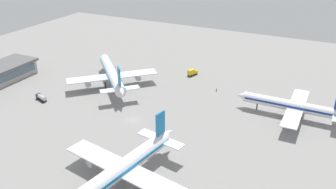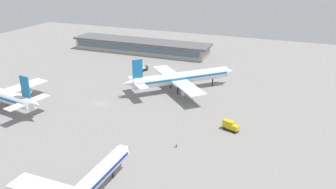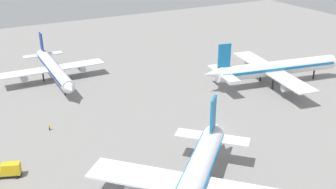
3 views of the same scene
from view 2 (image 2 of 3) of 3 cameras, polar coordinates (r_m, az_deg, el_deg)
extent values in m
plane|color=gray|center=(139.73, -11.13, -1.49)|extent=(288.00, 288.00, 0.00)
cube|color=#9E9993|center=(212.75, -4.49, 7.76)|extent=(82.27, 15.87, 6.45)
cube|color=#4C6070|center=(205.53, -5.50, 7.50)|extent=(78.98, 0.30, 3.32)
cube|color=#59595B|center=(211.91, -4.52, 8.73)|extent=(85.56, 16.51, 1.11)
cone|color=white|center=(129.22, -21.11, -1.41)|extent=(6.60, 4.84, 3.86)
cylinder|color=#A5A8AD|center=(152.79, -22.47, 0.70)|extent=(6.07, 3.59, 2.65)
cube|color=white|center=(132.09, -22.07, -1.17)|extent=(6.73, 17.10, 0.35)
cube|color=#1972B2|center=(130.12, -22.43, 1.18)|extent=(4.24, 1.23, 7.72)
cylinder|color=black|center=(148.39, -24.44, -1.01)|extent=(0.58, 0.58, 3.38)
cone|color=white|center=(96.90, -7.15, -8.90)|extent=(3.90, 4.11, 3.89)
cylinder|color=black|center=(93.83, -9.10, -12.65)|extent=(0.49, 0.49, 2.87)
cylinder|color=white|center=(149.28, 2.27, 2.80)|extent=(34.61, 34.19, 4.82)
cone|color=white|center=(160.06, 9.90, 3.80)|extent=(6.65, 6.65, 4.58)
cone|color=white|center=(141.33, -6.37, 1.89)|extent=(7.00, 6.98, 3.86)
cube|color=#1972B2|center=(149.17, 2.27, 2.93)|extent=(33.42, 33.03, 0.87)
cube|color=white|center=(148.58, 1.50, 2.52)|extent=(34.21, 34.58, 0.43)
cylinder|color=#A5A8AD|center=(159.26, -0.22, 3.21)|extent=(5.92, 5.89, 2.65)
cylinder|color=#A5A8AD|center=(139.25, 3.44, 0.42)|extent=(5.92, 5.89, 2.65)
cube|color=white|center=(142.39, -4.96, 2.00)|extent=(14.48, 14.62, 0.35)
cube|color=#1972B2|center=(140.56, -5.04, 4.22)|extent=(3.36, 3.32, 7.71)
cylinder|color=black|center=(157.36, 7.33, 2.06)|extent=(0.58, 0.58, 3.37)
cylinder|color=black|center=(152.62, 0.44, 1.61)|extent=(0.58, 0.58, 3.37)
cylinder|color=black|center=(146.00, 1.63, 0.66)|extent=(0.58, 0.58, 3.37)
cube|color=black|center=(118.17, 10.26, -5.58)|extent=(5.91, 3.80, 0.30)
cube|color=gold|center=(116.87, 11.07, -5.44)|extent=(2.37, 2.42, 1.60)
cube|color=#3F596B|center=(116.35, 11.42, -5.42)|extent=(0.65, 1.52, 0.90)
cube|color=gold|center=(117.96, 9.94, -4.82)|extent=(4.23, 3.15, 2.60)
cylinder|color=black|center=(118.06, 11.31, -5.77)|extent=(0.85, 0.57, 0.80)
cylinder|color=black|center=(116.61, 10.80, -6.09)|extent=(0.85, 0.57, 0.80)
cylinder|color=black|center=(119.89, 9.73, -5.20)|extent=(0.85, 0.57, 0.80)
cylinder|color=black|center=(118.46, 9.21, -5.52)|extent=(0.85, 0.57, 0.80)
cube|color=black|center=(177.04, -4.18, 4.02)|extent=(3.75, 6.58, 0.30)
cube|color=#333842|center=(178.30, -3.68, 4.48)|extent=(2.36, 2.30, 1.60)
cube|color=#3F596B|center=(178.77, -3.51, 4.63)|extent=(1.54, 0.57, 0.90)
cylinder|color=#B7B7BC|center=(176.11, -4.39, 4.27)|extent=(3.10, 4.84, 1.80)
cylinder|color=black|center=(179.22, -3.90, 4.19)|extent=(0.53, 0.85, 0.80)
cylinder|color=black|center=(177.97, -3.46, 4.08)|extent=(0.53, 0.85, 0.80)
cylinder|color=black|center=(176.22, -4.89, 3.86)|extent=(0.53, 0.85, 0.80)
cylinder|color=black|center=(174.95, -4.45, 3.74)|extent=(0.53, 0.85, 0.80)
cylinder|color=#1E2338|center=(106.60, 1.36, -8.47)|extent=(0.45, 0.45, 0.85)
cylinder|color=yellow|center=(106.24, 1.37, -8.13)|extent=(0.54, 0.54, 0.60)
sphere|color=tan|center=(106.03, 1.37, -7.94)|extent=(0.22, 0.22, 0.22)
cylinder|color=yellow|center=(106.43, 1.32, -8.07)|extent=(0.10, 0.10, 0.54)
cylinder|color=yellow|center=(106.05, 1.42, -8.19)|extent=(0.10, 0.10, 0.54)
camera|label=1|loc=(179.22, -58.23, 16.55)|focal=37.90mm
camera|label=3|loc=(185.38, 18.42, 19.62)|focal=43.17mm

